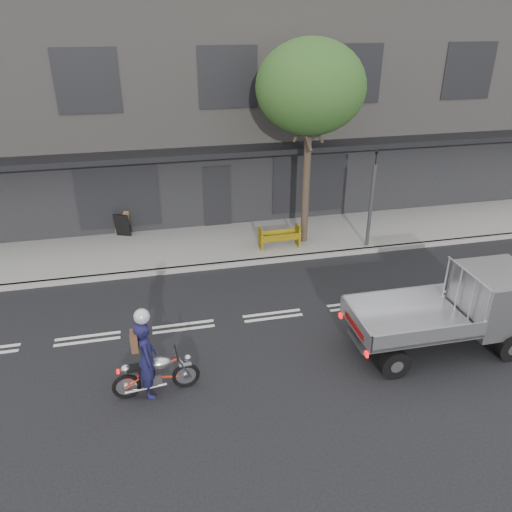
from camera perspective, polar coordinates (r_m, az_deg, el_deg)
The scene contains 11 objects.
ground at distance 13.57m, azimuth 1.92°, elevation -6.84°, with size 80.00×80.00×0.00m, color black.
sidewalk at distance 17.56m, azimuth -1.91°, elevation 1.57°, with size 32.00×3.20×0.15m, color gray.
kerb at distance 16.14m, azimuth -0.83°, elevation -0.74°, with size 32.00×0.20×0.15m, color gray.
building_main at distance 22.73m, azimuth -5.41°, elevation 17.55°, with size 26.00×10.00×8.00m, color slate.
street_tree at distance 16.17m, azimuth 6.26°, elevation 18.56°, with size 3.40×3.40×6.74m.
traffic_light_pole at distance 17.01m, azimuth 13.00°, elevation 5.81°, with size 0.12×0.12×3.50m.
motorcycle at distance 11.07m, azimuth -11.37°, elevation -13.02°, with size 1.87×0.54×0.96m.
rider at distance 10.82m, azimuth -12.37°, elevation -11.41°, with size 0.66×0.43×1.81m, color #16153C.
flatbed_ute at distance 13.09m, azimuth 24.21°, elevation -4.85°, with size 4.37×1.85×2.02m.
construction_barrier at distance 16.72m, azimuth 2.86°, elevation 1.99°, with size 1.39×0.56×0.78m, color yellow, non-canonical shape.
sandwich_board at distance 18.28m, azimuth -15.06°, elevation 3.40°, with size 0.54×0.36×0.85m, color black, non-canonical shape.
Camera 1 is at (-2.95, -10.98, 7.41)m, focal length 35.00 mm.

